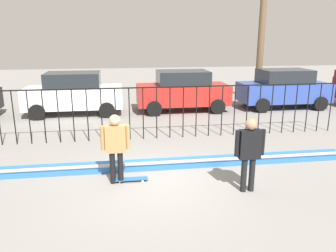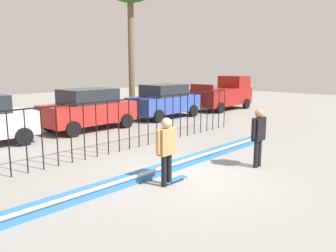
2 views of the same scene
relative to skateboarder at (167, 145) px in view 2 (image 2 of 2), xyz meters
name	(u,v)px [view 2 (image 2 of 2)]	position (x,y,z in m)	size (l,w,h in m)	color
ground_plane	(188,176)	(0.93, 0.07, -1.03)	(60.00, 60.00, 0.00)	gray
bowl_coping_ledge	(169,167)	(0.93, 0.77, -0.91)	(11.00, 0.41, 0.27)	#2D6BB7
perimeter_fence	(108,122)	(0.93, 3.52, 0.09)	(14.04, 0.04, 1.82)	black
skateboarder	(167,145)	(0.00, 0.00, 0.00)	(0.69, 0.26, 1.71)	black
skateboard	(175,180)	(0.35, 0.03, -0.97)	(0.80, 0.20, 0.07)	#26598C
camera_operator	(259,132)	(2.98, -0.90, 0.01)	(0.70, 0.26, 1.73)	black
parked_car_red	(89,109)	(3.14, 7.81, -0.06)	(4.30, 2.12, 1.90)	#B2231E
parked_car_blue	(164,101)	(8.20, 7.74, -0.06)	(4.30, 2.12, 1.90)	#2D479E
pickup_truck	(224,94)	(13.77, 7.37, 0.01)	(4.70, 2.12, 2.24)	maroon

